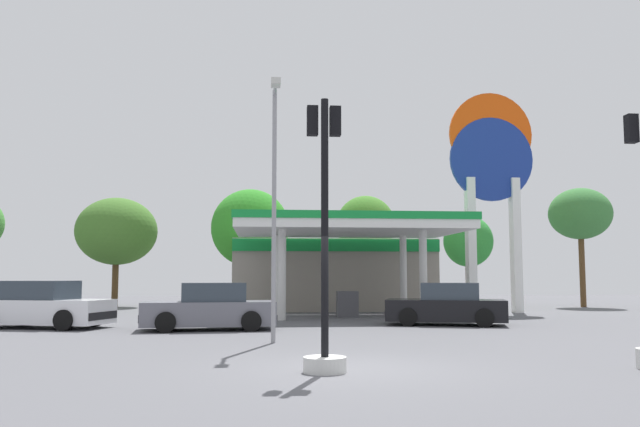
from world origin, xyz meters
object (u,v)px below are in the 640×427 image
object	(u,v)px
car_0	(446,306)
traffic_signal_0	(325,276)
car_2	(209,308)
tree_2	(250,228)
car_1	(43,306)
tree_1	(117,231)
tree_3	(366,226)
corner_streetlamp	(274,187)
station_pole_sign	(492,174)
tree_4	(468,242)
tree_5	(580,214)

from	to	relation	value
car_0	traffic_signal_0	world-z (taller)	traffic_signal_0
car_2	tree_2	size ratio (longest dim) A/B	0.68
car_1	tree_1	distance (m)	15.50
tree_1	tree_3	distance (m)	14.48
tree_1	corner_streetlamp	bearing A→B (deg)	-67.70
station_pole_sign	tree_4	bearing A→B (deg)	83.65
station_pole_sign	car_0	size ratio (longest dim) A/B	2.36
tree_1	corner_streetlamp	world-z (taller)	corner_streetlamp
station_pole_sign	car_0	bearing A→B (deg)	-121.33
traffic_signal_0	tree_3	size ratio (longest dim) A/B	0.78
car_0	tree_1	world-z (taller)	tree_1
car_2	tree_2	bearing A→B (deg)	85.80
car_0	car_1	bearing A→B (deg)	-179.76
station_pole_sign	tree_1	xyz separation A→B (m)	(-19.44, 7.57, -2.44)
car_1	tree_1	bearing A→B (deg)	93.36
traffic_signal_0	tree_1	size ratio (longest dim) A/B	0.82
station_pole_sign	car_1	bearing A→B (deg)	-158.04
tree_1	tree_5	world-z (taller)	tree_5
car_1	car_0	bearing A→B (deg)	0.24
car_0	traffic_signal_0	bearing A→B (deg)	-116.42
car_2	tree_4	xyz separation A→B (m)	(13.51, 14.60, 3.00)
tree_2	tree_5	distance (m)	18.86
station_pole_sign	corner_streetlamp	size ratio (longest dim) A/B	1.57
tree_1	traffic_signal_0	bearing A→B (deg)	-70.09
car_0	car_2	world-z (taller)	car_2
tree_3	car_1	bearing A→B (deg)	-131.57
station_pole_sign	car_1	size ratio (longest dim) A/B	2.24
traffic_signal_0	tree_5	world-z (taller)	tree_5
traffic_signal_0	tree_5	bearing A→B (deg)	54.12
car_2	tree_5	size ratio (longest dim) A/B	0.66
station_pole_sign	traffic_signal_0	world-z (taller)	station_pole_sign
corner_streetlamp	car_0	bearing A→B (deg)	43.20
tree_2	tree_4	size ratio (longest dim) A/B	1.26
tree_1	tree_2	xyz separation A→B (m)	(7.65, -1.85, 0.12)
tree_3	corner_streetlamp	world-z (taller)	corner_streetlamp
tree_3	traffic_signal_0	bearing A→B (deg)	-100.84
station_pole_sign	tree_4	world-z (taller)	station_pole_sign
tree_5	station_pole_sign	bearing A→B (deg)	-144.13
tree_4	tree_5	xyz separation A→B (m)	(6.39, -0.71, 1.58)
car_1	station_pole_sign	bearing A→B (deg)	21.96
car_2	car_0	bearing A→B (deg)	9.39
car_0	tree_4	distance (m)	14.51
station_pole_sign	car_0	world-z (taller)	station_pole_sign
tree_3	station_pole_sign	bearing A→B (deg)	-57.61
tree_3	car_0	bearing A→B (deg)	-88.31
car_1	corner_streetlamp	size ratio (longest dim) A/B	0.70
car_0	tree_3	size ratio (longest dim) A/B	0.69
traffic_signal_0	tree_4	xyz separation A→B (m)	(10.66, 24.27, 1.93)
car_2	tree_1	size ratio (longest dim) A/B	0.71
car_0	car_1	distance (m)	14.04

